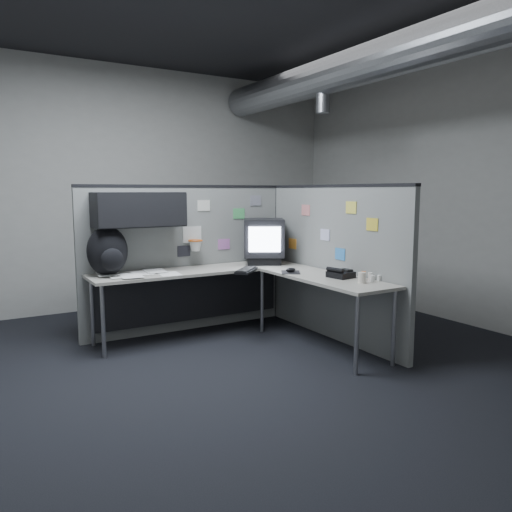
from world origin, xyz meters
TOP-DOWN VIEW (x-y plane):
  - room at (0.56, 0.00)m, footprint 5.62×5.62m
  - partition_back at (-0.25, 1.23)m, footprint 2.44×0.42m
  - partition_right at (1.10, 0.22)m, footprint 0.07×2.23m
  - desk at (0.15, 0.70)m, footprint 2.31×2.11m
  - monitor at (0.73, 1.01)m, footprint 0.61×0.61m
  - keyboard at (0.25, 0.57)m, footprint 0.39×0.38m
  - mouse at (0.62, 0.30)m, footprint 0.28×0.29m
  - phone at (0.86, -0.20)m, footprint 0.23×0.24m
  - bottles at (0.99, -0.47)m, footprint 0.15×0.16m
  - cup at (0.84, -0.53)m, footprint 0.08×0.08m
  - papers at (-0.77, 0.97)m, footprint 0.79×0.53m
  - backpack at (-1.04, 1.06)m, footprint 0.47×0.46m

SIDE VIEW (x-z plane):
  - desk at x=0.15m, z-range 0.25..0.98m
  - papers at x=-0.77m, z-range 0.73..0.75m
  - keyboard at x=0.25m, z-range 0.73..0.76m
  - mouse at x=0.62m, z-range 0.72..0.77m
  - bottles at x=0.99m, z-range 0.72..0.81m
  - phone at x=0.86m, z-range 0.72..0.82m
  - cup at x=0.84m, z-range 0.73..0.83m
  - partition_right at x=1.10m, z-range 0.00..1.63m
  - backpack at x=-1.04m, z-range 0.72..1.21m
  - monitor at x=0.73m, z-range 0.74..1.25m
  - partition_back at x=-0.25m, z-range 0.18..1.81m
  - room at x=0.56m, z-range 0.49..3.71m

